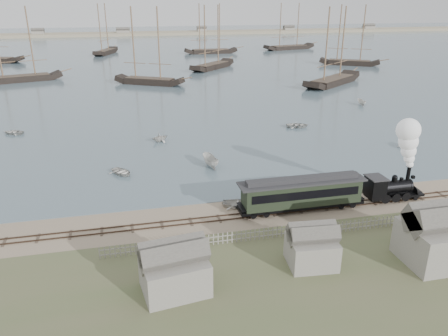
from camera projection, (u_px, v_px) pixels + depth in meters
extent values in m
plane|color=tan|center=(250.00, 207.00, 48.68)|extent=(600.00, 600.00, 0.00)
cube|color=#4D646F|center=(148.00, 48.00, 202.98)|extent=(600.00, 336.00, 0.06)
cube|color=#3D2C21|center=(257.00, 216.00, 46.37)|extent=(120.00, 0.08, 0.12)
cube|color=#3D2C21|center=(254.00, 212.00, 47.28)|extent=(120.00, 0.08, 0.12)
cube|color=#41362A|center=(255.00, 215.00, 46.85)|extent=(120.00, 1.80, 0.06)
cube|color=tan|center=(140.00, 35.00, 275.60)|extent=(500.00, 20.00, 1.80)
cube|color=black|center=(394.00, 194.00, 50.09)|extent=(6.66, 1.96, 0.24)
cylinder|color=black|center=(392.00, 187.00, 49.65)|extent=(4.12, 1.47, 1.47)
cube|color=black|center=(375.00, 187.00, 49.12)|extent=(1.76, 2.16, 2.25)
cube|color=#2C2C2E|center=(376.00, 177.00, 48.70)|extent=(1.96, 2.35, 0.12)
cylinder|color=black|center=(408.00, 175.00, 49.56)|extent=(0.43, 0.43, 1.57)
sphere|color=black|center=(395.00, 177.00, 49.27)|extent=(0.63, 0.63, 0.63)
cone|color=black|center=(418.00, 193.00, 50.78)|extent=(1.37, 1.96, 1.96)
cube|color=black|center=(413.00, 177.00, 49.83)|extent=(0.34, 0.34, 0.34)
cube|color=black|center=(301.00, 204.00, 47.69)|extent=(13.99, 2.30, 0.35)
cube|color=black|center=(302.00, 193.00, 47.18)|extent=(12.99, 2.50, 2.50)
cube|color=black|center=(306.00, 195.00, 45.94)|extent=(11.99, 0.06, 0.90)
cube|color=black|center=(297.00, 186.00, 48.24)|extent=(11.99, 0.06, 0.90)
cube|color=#2C2C2E|center=(302.00, 182.00, 46.71)|extent=(13.99, 2.70, 0.18)
cube|color=#2C2C2E|center=(303.00, 179.00, 46.60)|extent=(12.49, 1.20, 0.45)
imported|color=beige|center=(239.00, 204.00, 48.57)|extent=(3.81, 4.44, 0.78)
imported|color=beige|center=(122.00, 172.00, 57.33)|extent=(4.36, 4.10, 0.73)
imported|color=beige|center=(160.00, 137.00, 70.39)|extent=(3.35, 3.55, 1.48)
imported|color=beige|center=(210.00, 161.00, 59.88)|extent=(4.25, 2.19, 1.56)
imported|color=beige|center=(297.00, 125.00, 78.27)|extent=(3.54, 4.48, 0.84)
imported|color=beige|center=(407.00, 143.00, 67.45)|extent=(3.93, 3.75, 1.61)
imported|color=beige|center=(361.00, 102.00, 94.48)|extent=(3.24, 1.49, 1.21)
imported|color=beige|center=(13.00, 132.00, 74.40)|extent=(3.56, 4.15, 0.72)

